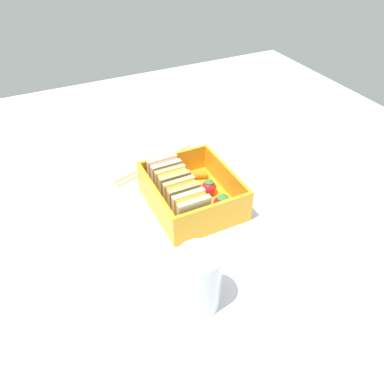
{
  "coord_description": "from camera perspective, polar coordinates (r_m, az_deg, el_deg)",
  "views": [
    {
      "loc": [
        -44.42,
        21.67,
        43.0
      ],
      "look_at": [
        0.0,
        0.0,
        2.7
      ],
      "focal_mm": 35.0,
      "sensor_mm": 36.0,
      "label": 1
    }
  ],
  "objects": [
    {
      "name": "ground_plane",
      "position": [
        0.66,
        0.0,
        -2.48
      ],
      "size": [
        120.0,
        120.0,
        2.0
      ],
      "primitive_type": "cube",
      "color": "silver"
    },
    {
      "name": "bento_tray",
      "position": [
        0.65,
        0.0,
        -1.43
      ],
      "size": [
        16.11,
        13.88,
        1.2
      ],
      "primitive_type": "cube",
      "color": "gold",
      "rests_on": "ground_plane"
    },
    {
      "name": "drinking_glass",
      "position": [
        0.48,
        1.1,
        -13.23
      ],
      "size": [
        5.53,
        5.53,
        9.34
      ],
      "primitive_type": "cylinder",
      "color": "white",
      "rests_on": "ground_plane"
    },
    {
      "name": "strawberry_far_left",
      "position": [
        0.61,
        4.67,
        -1.83
      ],
      "size": [
        3.11,
        3.11,
        3.71
      ],
      "color": "red",
      "rests_on": "bento_tray"
    },
    {
      "name": "strawberry_left",
      "position": [
        0.65,
        2.56,
        0.76
      ],
      "size": [
        2.58,
        2.58,
        3.18
      ],
      "color": "red",
      "rests_on": "bento_tray"
    },
    {
      "name": "bento_rim",
      "position": [
        0.63,
        0.0,
        0.61
      ],
      "size": [
        16.11,
        13.88,
        4.74
      ],
      "color": "gold",
      "rests_on": "bento_tray"
    },
    {
      "name": "sandwich_center_right",
      "position": [
        0.66,
        -4.17,
        2.83
      ],
      "size": [
        2.92,
        5.44,
        5.49
      ],
      "color": "beige",
      "rests_on": "bento_tray"
    },
    {
      "name": "sandwich_center_left",
      "position": [
        0.61,
        -1.56,
        -0.76
      ],
      "size": [
        2.92,
        5.44,
        5.49
      ],
      "color": "tan",
      "rests_on": "bento_tray"
    },
    {
      "name": "chopstick_pair",
      "position": [
        0.75,
        -5.49,
        4.39
      ],
      "size": [
        7.56,
        19.33,
        0.7
      ],
      "color": "tan",
      "rests_on": "ground_plane"
    },
    {
      "name": "carrot_stick_far_left",
      "position": [
        0.69,
        0.6,
        2.58
      ],
      "size": [
        2.64,
        4.18,
        1.36
      ],
      "primitive_type": "cylinder",
      "rotation": [
        1.57,
        0.0,
        5.93
      ],
      "color": "orange",
      "rests_on": "bento_tray"
    },
    {
      "name": "sandwich_left",
      "position": [
        0.58,
        -0.09,
        -2.78
      ],
      "size": [
        2.92,
        5.44,
        5.49
      ],
      "color": "beige",
      "rests_on": "bento_tray"
    },
    {
      "name": "sandwich_center",
      "position": [
        0.63,
        -2.92,
        1.11
      ],
      "size": [
        2.92,
        5.44,
        5.49
      ],
      "color": "tan",
      "rests_on": "bento_tray"
    }
  ]
}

